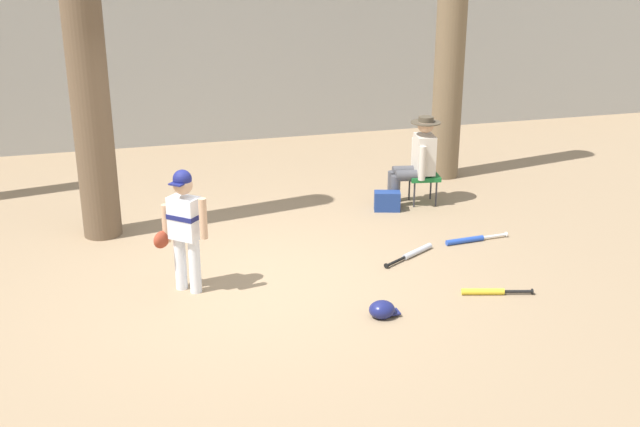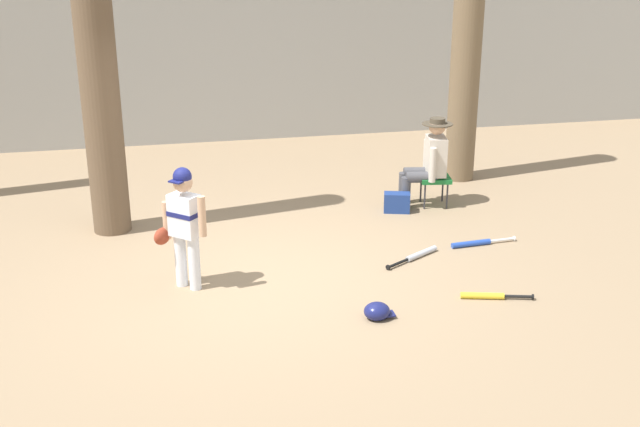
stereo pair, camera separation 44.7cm
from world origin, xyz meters
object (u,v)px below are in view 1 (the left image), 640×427
at_px(bat_blue_youth, 470,240).
at_px(handbag_beside_stool, 387,201).
at_px(bat_aluminum_silver, 414,253).
at_px(tree_behind_spectator, 451,36).
at_px(tree_near_player, 85,49).
at_px(batting_helmet_navy, 382,310).
at_px(bat_yellow_trainer, 489,292).
at_px(folding_stool, 423,177).
at_px(young_ballplayer, 183,223).
at_px(seated_spectator, 417,158).

bearing_deg(bat_blue_youth, handbag_beside_stool, 113.29).
bearing_deg(bat_aluminum_silver, tree_behind_spectator, 60.23).
bearing_deg(tree_near_player, batting_helmet_navy, -49.14).
relative_size(tree_behind_spectator, bat_blue_youth, 5.78).
xyz_separation_m(bat_blue_youth, bat_yellow_trainer, (-0.43, -1.36, 0.00)).
bearing_deg(folding_stool, tree_behind_spectator, 53.88).
bearing_deg(young_ballplayer, tree_near_player, 113.57).
distance_m(folding_stool, bat_aluminum_silver, 1.89).
bearing_deg(bat_yellow_trainer, handbag_beside_stool, 92.86).
height_order(handbag_beside_stool, bat_yellow_trainer, handbag_beside_stool).
relative_size(tree_near_player, bat_yellow_trainer, 7.01).
height_order(young_ballplayer, handbag_beside_stool, young_ballplayer).
bearing_deg(bat_blue_youth, tree_behind_spectator, 72.94).
relative_size(handbag_beside_stool, bat_aluminum_silver, 0.46).
bearing_deg(batting_helmet_navy, seated_spectator, 62.74).
bearing_deg(seated_spectator, young_ballplayer, -149.86).
bearing_deg(folding_stool, bat_blue_youth, -89.96).
height_order(seated_spectator, batting_helmet_navy, seated_spectator).
xyz_separation_m(folding_stool, handbag_beside_stool, (-0.57, -0.16, -0.23)).
xyz_separation_m(bat_blue_youth, batting_helmet_navy, (-1.65, -1.53, 0.04)).
distance_m(folding_stool, seated_spectator, 0.29).
xyz_separation_m(seated_spectator, bat_blue_youth, (0.10, -1.49, -0.61)).
xyz_separation_m(young_ballplayer, seated_spectator, (3.31, 1.92, -0.10)).
height_order(tree_behind_spectator, bat_yellow_trainer, tree_behind_spectator).
relative_size(tree_near_player, bat_aluminum_silver, 6.92).
bearing_deg(batting_helmet_navy, handbag_beside_stool, 69.12).
distance_m(tree_near_player, batting_helmet_navy, 4.48).
xyz_separation_m(tree_near_player, bat_aluminum_silver, (3.42, -1.64, -2.22)).
bearing_deg(bat_blue_youth, tree_near_player, 161.20).
relative_size(tree_near_player, handbag_beside_stool, 14.94).
xyz_separation_m(young_ballplayer, batting_helmet_navy, (1.75, -1.10, -0.67)).
bearing_deg(bat_yellow_trainer, tree_near_player, 143.56).
height_order(folding_stool, handbag_beside_stool, folding_stool).
xyz_separation_m(handbag_beside_stool, bat_yellow_trainer, (0.13, -2.68, -0.10)).
bearing_deg(handbag_beside_stool, tree_behind_spectator, 42.36).
distance_m(bat_blue_youth, bat_yellow_trainer, 1.42).
bearing_deg(young_ballplayer, bat_blue_youth, 7.14).
bearing_deg(folding_stool, tree_near_player, -179.43).
relative_size(young_ballplayer, seated_spectator, 1.09).
relative_size(bat_aluminum_silver, batting_helmet_navy, 2.42).
bearing_deg(tree_behind_spectator, bat_blue_youth, -107.06).
distance_m(tree_near_player, seated_spectator, 4.42).
relative_size(tree_behind_spectator, bat_aluminum_silver, 6.51).
bearing_deg(bat_aluminum_silver, bat_blue_youth, 14.41).
distance_m(bat_aluminum_silver, bat_blue_youth, 0.82).
relative_size(tree_near_player, bat_blue_youth, 6.14).
xyz_separation_m(tree_behind_spectator, bat_blue_youth, (-0.78, -2.55, -2.05)).
height_order(seated_spectator, bat_blue_youth, seated_spectator).
distance_m(tree_behind_spectator, bat_yellow_trainer, 4.58).
bearing_deg(bat_blue_youth, young_ballplayer, -172.86).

